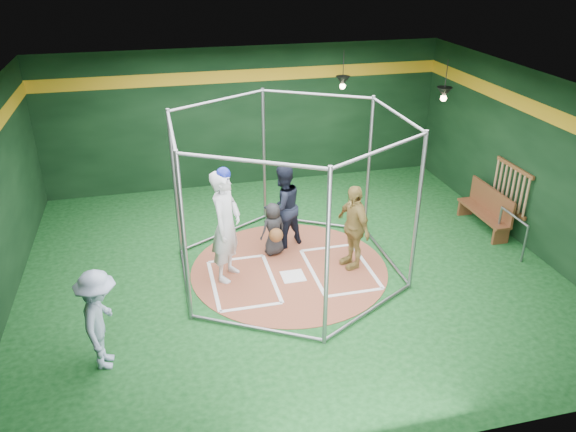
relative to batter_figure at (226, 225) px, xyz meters
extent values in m
cube|color=#0D3B14|center=(1.18, -0.01, -1.11)|extent=(10.00, 9.00, 0.02)
cube|color=black|center=(1.18, -0.01, 2.40)|extent=(10.00, 9.00, 0.02)
cube|color=black|center=(1.18, 4.49, 0.65)|extent=(10.00, 0.10, 3.50)
cube|color=black|center=(1.18, -4.51, 0.65)|extent=(10.00, 0.10, 3.50)
cube|color=black|center=(6.18, -0.01, 0.65)|extent=(0.10, 9.00, 3.50)
cube|color=gold|center=(1.18, 4.46, 1.70)|extent=(10.00, 0.01, 0.30)
cube|color=gold|center=(6.15, -0.01, 1.70)|extent=(0.01, 9.00, 0.30)
cylinder|color=brown|center=(1.18, -0.01, -1.10)|extent=(3.80, 3.80, 0.01)
cube|color=white|center=(1.18, -0.31, -1.08)|extent=(0.43, 0.43, 0.01)
cube|color=white|center=(0.23, 0.59, -1.09)|extent=(1.10, 0.07, 0.01)
cube|color=white|center=(0.23, -1.11, -1.09)|extent=(1.10, 0.07, 0.01)
cube|color=white|center=(-0.32, -0.26, -1.09)|extent=(0.07, 1.70, 0.01)
cube|color=white|center=(0.78, -0.26, -1.09)|extent=(0.07, 1.70, 0.01)
cube|color=white|center=(2.13, 0.59, -1.09)|extent=(1.10, 0.07, 0.01)
cube|color=white|center=(2.13, -1.11, -1.09)|extent=(1.10, 0.07, 0.01)
cube|color=white|center=(1.58, -0.26, -1.09)|extent=(0.07, 1.70, 0.01)
cube|color=white|center=(2.68, -0.26, -1.09)|extent=(0.07, 1.70, 0.01)
cylinder|color=gray|center=(3.18, 1.14, 0.40)|extent=(0.07, 0.07, 3.00)
cylinder|color=gray|center=(1.18, 2.29, 0.40)|extent=(0.07, 0.07, 3.00)
cylinder|color=gray|center=(-0.81, 1.14, 0.40)|extent=(0.07, 0.07, 3.00)
cylinder|color=gray|center=(-0.81, -1.16, 0.40)|extent=(0.07, 0.07, 3.00)
cylinder|color=gray|center=(1.18, -2.31, 0.40)|extent=(0.07, 0.07, 3.00)
cylinder|color=gray|center=(3.18, -1.16, 0.40)|extent=(0.07, 0.07, 3.00)
cylinder|color=gray|center=(2.18, 1.72, 1.85)|extent=(2.02, 1.20, 0.06)
cylinder|color=gray|center=(2.18, 1.72, -1.05)|extent=(2.02, 1.20, 0.06)
cylinder|color=gray|center=(0.19, 1.72, 1.85)|extent=(2.02, 1.20, 0.06)
cylinder|color=gray|center=(0.19, 1.72, -1.05)|extent=(2.02, 1.20, 0.06)
cylinder|color=gray|center=(-0.81, -0.01, 1.85)|extent=(0.06, 2.30, 0.06)
cylinder|color=gray|center=(-0.81, -0.01, -1.05)|extent=(0.06, 2.30, 0.06)
cylinder|color=gray|center=(0.19, -1.73, 1.85)|extent=(2.02, 1.20, 0.06)
cylinder|color=gray|center=(0.19, -1.73, -1.05)|extent=(2.02, 1.20, 0.06)
cylinder|color=gray|center=(2.18, -1.73, 1.85)|extent=(2.02, 1.20, 0.06)
cylinder|color=gray|center=(2.18, -1.73, -1.05)|extent=(2.02, 1.20, 0.06)
cylinder|color=gray|center=(3.18, -0.01, 1.85)|extent=(0.06, 2.30, 0.06)
cylinder|color=gray|center=(3.18, -0.01, -1.05)|extent=(0.06, 2.30, 0.06)
cube|color=brown|center=(6.12, 0.39, 0.40)|extent=(0.05, 1.25, 0.08)
cube|color=brown|center=(6.12, 0.39, -0.50)|extent=(0.05, 1.25, 0.08)
cylinder|color=tan|center=(6.10, -0.16, -0.05)|extent=(0.06, 0.06, 0.85)
cylinder|color=tan|center=(6.10, 0.00, -0.05)|extent=(0.06, 0.06, 0.85)
cylinder|color=tan|center=(6.10, 0.16, -0.05)|extent=(0.06, 0.06, 0.85)
cylinder|color=tan|center=(6.10, 0.32, -0.05)|extent=(0.06, 0.06, 0.85)
cylinder|color=tan|center=(6.10, 0.47, -0.05)|extent=(0.06, 0.06, 0.85)
cylinder|color=tan|center=(6.10, 0.63, -0.05)|extent=(0.06, 0.06, 0.85)
cylinder|color=tan|center=(6.10, 0.79, -0.05)|extent=(0.06, 0.06, 0.85)
cylinder|color=tan|center=(6.10, 0.94, -0.05)|extent=(0.06, 0.06, 0.85)
cone|color=black|center=(3.38, 3.59, 1.65)|extent=(0.34, 0.34, 0.22)
sphere|color=#FFD899|center=(3.38, 3.59, 1.52)|extent=(0.14, 0.14, 0.14)
cylinder|color=black|center=(3.38, 3.59, 2.00)|extent=(0.02, 0.02, 0.70)
cone|color=black|center=(5.18, 1.99, 1.65)|extent=(0.34, 0.34, 0.22)
sphere|color=#FFD899|center=(5.18, 1.99, 1.52)|extent=(0.14, 0.14, 0.14)
cylinder|color=black|center=(5.18, 1.99, 2.00)|extent=(0.02, 0.02, 0.70)
imported|color=silver|center=(0.00, 0.00, -0.02)|extent=(0.84, 0.93, 2.14)
sphere|color=navy|center=(0.00, 0.00, 0.99)|extent=(0.26, 0.26, 0.26)
imported|color=tan|center=(2.40, -0.15, -0.25)|extent=(0.62, 1.05, 1.68)
imported|color=black|center=(1.02, 0.66, -0.54)|extent=(0.62, 0.51, 1.10)
sphere|color=brown|center=(1.02, 0.41, -0.55)|extent=(0.28, 0.28, 0.28)
imported|color=black|center=(1.29, 0.97, -0.22)|extent=(1.04, 0.94, 1.75)
imported|color=#9AACCC|center=(-2.13, -1.99, -0.30)|extent=(0.69, 1.09, 1.60)
cube|color=brown|center=(5.73, 0.65, -0.73)|extent=(0.37, 1.61, 0.05)
cube|color=brown|center=(5.89, 0.65, -0.43)|extent=(0.05, 1.61, 0.54)
cube|color=brown|center=(5.73, -0.07, -0.92)|extent=(0.36, 0.07, 0.36)
cube|color=brown|center=(5.73, 1.36, -0.92)|extent=(0.36, 0.07, 0.36)
cylinder|color=gray|center=(5.73, -0.84, -0.70)|extent=(0.05, 0.05, 0.80)
cylinder|color=gray|center=(5.73, 0.05, -0.70)|extent=(0.05, 0.05, 0.80)
cylinder|color=gray|center=(5.73, -0.39, -0.32)|extent=(0.05, 0.89, 0.05)
camera|label=1|loc=(-1.07, -9.06, 4.63)|focal=35.00mm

